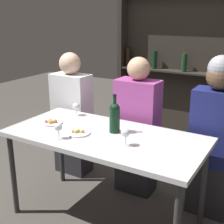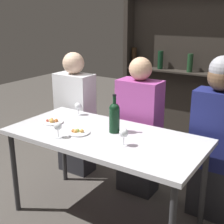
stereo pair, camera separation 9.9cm
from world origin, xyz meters
name	(u,v)px [view 1 (the left image)]	position (x,y,z in m)	size (l,w,h in m)	color
ground_plane	(105,218)	(0.00, 0.00, 0.00)	(10.00, 10.00, 0.00)	#47423D
dining_table	(105,142)	(0.00, 0.00, 0.70)	(1.53, 0.74, 0.76)	silver
wine_rack_wall	(186,60)	(0.00, 1.90, 1.10)	(1.79, 0.21, 2.17)	#28231E
wine_bottle	(115,116)	(0.04, 0.08, 0.89)	(0.08, 0.08, 0.30)	black
wine_glass_0	(76,107)	(-0.47, 0.27, 0.84)	(0.07, 0.07, 0.12)	silver
wine_glass_1	(126,133)	(0.23, -0.10, 0.85)	(0.06, 0.06, 0.13)	silver
wine_glass_2	(58,128)	(-0.25, -0.24, 0.84)	(0.06, 0.06, 0.12)	silver
food_plate_0	(78,133)	(-0.18, -0.09, 0.77)	(0.18, 0.18, 0.04)	white
food_plate_1	(51,122)	(-0.52, -0.02, 0.77)	(0.19, 0.19, 0.04)	white
seated_person_left	(72,117)	(-0.74, 0.55, 0.61)	(0.39, 0.22, 1.28)	#26262B
seated_person_center	(137,131)	(0.01, 0.55, 0.61)	(0.39, 0.22, 1.29)	#26262B
seated_person_right	(214,139)	(0.70, 0.55, 0.67)	(0.37, 0.22, 1.35)	#26262B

